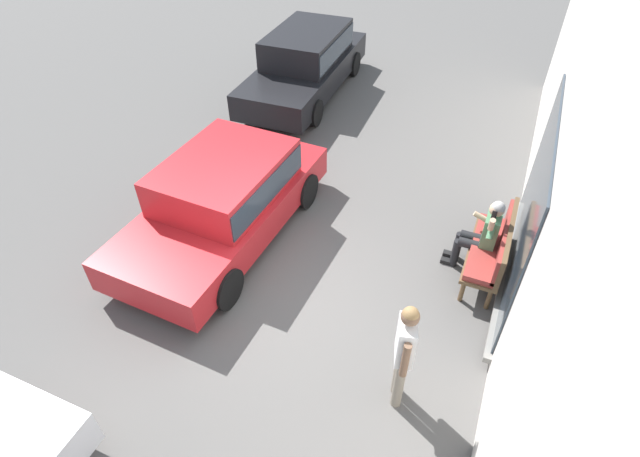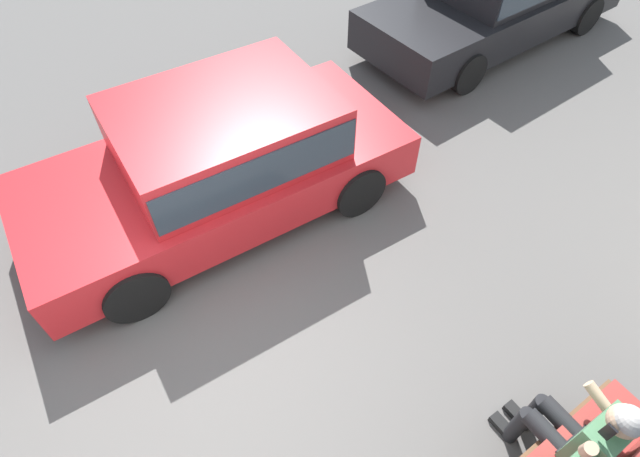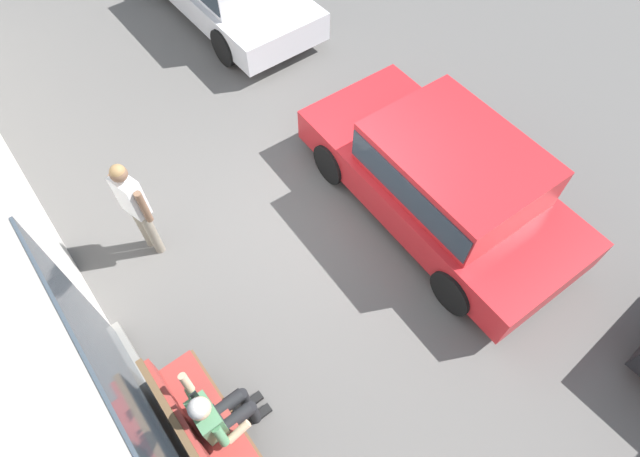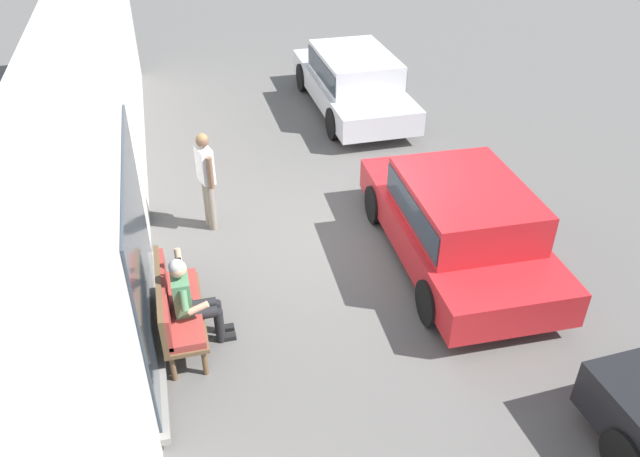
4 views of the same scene
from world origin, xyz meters
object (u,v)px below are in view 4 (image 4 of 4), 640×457
(parked_car_mid, at_px, (459,219))
(parked_car_far, at_px, (353,79))
(bench, at_px, (174,305))
(person_on_phone, at_px, (191,299))
(pedestrian_standing, at_px, (206,173))

(parked_car_mid, relative_size, parked_car_far, 0.93)
(parked_car_mid, distance_m, parked_car_far, 6.13)
(bench, bearing_deg, parked_car_far, -33.43)
(person_on_phone, relative_size, parked_car_far, 0.29)
(bench, bearing_deg, person_on_phone, -110.34)
(parked_car_mid, height_order, parked_car_far, parked_car_mid)
(parked_car_mid, bearing_deg, bench, 99.29)
(parked_car_mid, bearing_deg, person_on_phone, 100.91)
(parked_car_mid, xyz_separation_m, pedestrian_standing, (1.95, 3.60, 0.24))
(bench, xyz_separation_m, parked_car_far, (6.83, -4.51, 0.20))
(bench, xyz_separation_m, parked_car_mid, (0.71, -4.32, 0.19))
(person_on_phone, xyz_separation_m, pedestrian_standing, (2.74, -0.50, 0.31))
(person_on_phone, bearing_deg, pedestrian_standing, -10.38)
(person_on_phone, distance_m, pedestrian_standing, 2.80)
(parked_car_far, distance_m, pedestrian_standing, 5.64)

